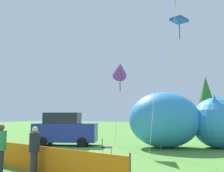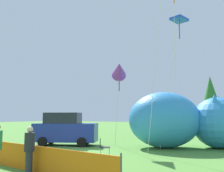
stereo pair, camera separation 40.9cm
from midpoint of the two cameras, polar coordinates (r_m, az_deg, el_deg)
name	(u,v)px [view 1 (the left image)]	position (r m, az deg, el deg)	size (l,w,h in m)	color
ground_plane	(67,154)	(14.02, -11.20, -15.06)	(120.00, 120.00, 0.00)	#548C38
parked_car	(65,129)	(17.88, -11.39, -9.70)	(4.60, 3.33, 2.25)	navy
folding_chair	(105,146)	(13.05, -2.56, -13.45)	(0.71, 0.71, 0.91)	black
inflatable_cat	(182,122)	(16.78, 14.94, -7.92)	(7.43, 5.77, 3.57)	#338CD8
safety_fence	(23,156)	(10.69, -20.81, -14.83)	(9.87, 1.29, 1.05)	orange
spectator_in_green_shirt	(34,148)	(9.50, -18.55, -13.36)	(0.36, 0.36, 1.67)	#2D2D38
spectator_in_white_shirt	(0,147)	(10.00, -25.25, -12.46)	(0.38, 0.38, 1.75)	#2D2D38
kite_blue_box	(179,22)	(17.35, 14.37, 13.89)	(1.72, 1.64, 8.44)	silver
kite_purple_delta	(120,70)	(15.15, 1.07, 3.71)	(2.35, 3.05, 5.48)	silver
horizon_tree_west	(206,96)	(48.70, 20.49, -2.10)	(3.84, 3.84, 9.17)	brown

